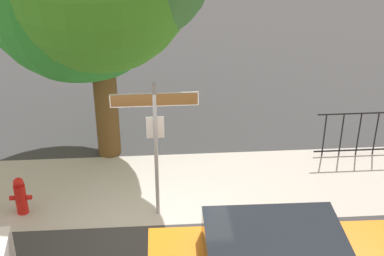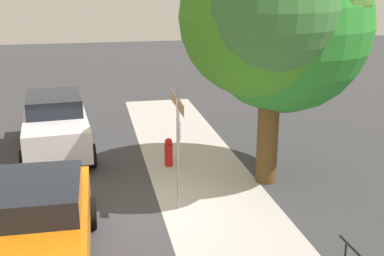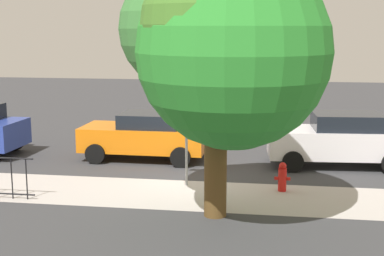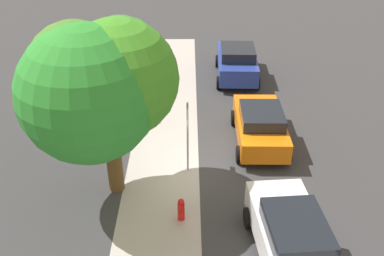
# 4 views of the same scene
# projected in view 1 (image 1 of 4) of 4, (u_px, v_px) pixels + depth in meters

# --- Properties ---
(ground_plane) EXTENTS (60.00, 60.00, 0.00)m
(ground_plane) POSITION_uv_depth(u_px,v_px,m) (157.00, 225.00, 10.32)
(ground_plane) COLOR #38383A
(sidewalk_strip) EXTENTS (24.00, 2.60, 0.00)m
(sidewalk_strip) POSITION_uv_depth(u_px,v_px,m) (252.00, 183.00, 11.60)
(sidewalk_strip) COLOR #B4ABA5
(sidewalk_strip) RESTS_ON ground_plane
(street_sign) EXTENTS (1.54, 0.07, 2.70)m
(street_sign) POSITION_uv_depth(u_px,v_px,m) (155.00, 125.00, 9.79)
(street_sign) COLOR #9EA0A5
(street_sign) RESTS_ON ground_plane
(iron_fence) EXTENTS (3.15, 0.04, 1.07)m
(iron_fence) POSITION_uv_depth(u_px,v_px,m) (384.00, 132.00, 12.43)
(iron_fence) COLOR black
(iron_fence) RESTS_ON ground_plane
(fire_hydrant) EXTENTS (0.42, 0.22, 0.78)m
(fire_hydrant) POSITION_uv_depth(u_px,v_px,m) (20.00, 196.00, 10.50)
(fire_hydrant) COLOR red
(fire_hydrant) RESTS_ON ground_plane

